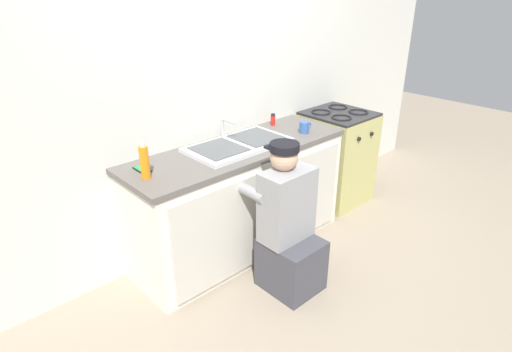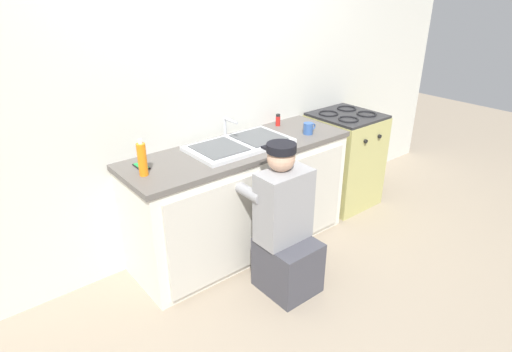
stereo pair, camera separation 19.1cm
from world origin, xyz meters
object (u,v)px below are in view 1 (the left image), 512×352
Objects in this scene: stove_range at (336,157)px; plumber_person at (288,231)px; soap_bottle_orange at (145,162)px; cell_phone at (142,169)px; spice_bottle_red at (273,120)px; coffee_mug at (304,127)px; sink_double_basin at (238,144)px.

stove_range is 1.49m from plumber_person.
cell_phone is (0.04, 0.13, -0.11)m from soap_bottle_orange.
stove_range is 0.88m from spice_bottle_red.
coffee_mug is (0.70, 0.49, 0.49)m from plumber_person.
coffee_mug is at bearing -9.69° from cell_phone.
plumber_person is at bearing -97.10° from sink_double_basin.
plumber_person is at bearing -144.89° from coffee_mug.
sink_double_basin is at bearing 179.90° from stove_range.
sink_double_basin is 0.81m from soap_bottle_orange.
sink_double_basin is 0.77m from cell_phone.
stove_range reaches higher than cell_phone.
sink_double_basin is at bearing -7.94° from cell_phone.
coffee_mug is (-0.65, -0.13, 0.49)m from stove_range.
spice_bottle_red is at bearing 98.93° from coffee_mug.
plumber_person is at bearing -46.58° from cell_phone.
stove_range is 0.83m from coffee_mug.
plumber_person reaches higher than coffee_mug.
spice_bottle_red is (0.57, 0.19, 0.03)m from sink_double_basin.
cell_phone is at bearing 170.31° from coffee_mug.
soap_bottle_orange is (-2.08, -0.02, 0.55)m from stove_range.
coffee_mug is at bearing -11.83° from sink_double_basin.
plumber_person is 10.52× the size of spice_bottle_red.
soap_bottle_orange is (-1.38, -0.22, 0.06)m from spice_bottle_red.
plumber_person is 1.10m from cell_phone.
spice_bottle_red reaches higher than coffee_mug.
stove_range is 3.73× the size of soap_bottle_orange.
spice_bottle_red is (0.65, 0.81, 0.49)m from plumber_person.
spice_bottle_red is 1.34m from cell_phone.
plumber_person reaches higher than spice_bottle_red.
cell_phone is at bearing 176.94° from stove_range.
stove_range is at bearing 24.57° from plumber_person.
spice_bottle_red is (-0.05, 0.32, 0.00)m from coffee_mug.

